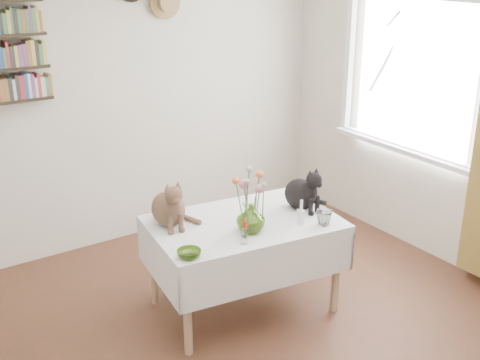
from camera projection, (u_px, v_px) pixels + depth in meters
room at (283, 180)px, 3.36m from camera, size 4.08×4.58×2.58m
window at (411, 87)px, 4.96m from camera, size 0.12×1.52×1.32m
dining_table at (244, 243)px, 4.24m from camera, size 1.39×1.00×0.69m
tabby_cat at (168, 200)px, 4.06m from camera, size 0.28×0.34×0.36m
black_cat at (300, 186)px, 4.33m from camera, size 0.27×0.32×0.34m
flower_vase at (251, 218)px, 3.98m from camera, size 0.26×0.26×0.20m
green_bowl at (189, 254)px, 3.67m from camera, size 0.18×0.18×0.05m
drinking_glass at (324, 218)px, 4.10m from camera, size 0.13×0.13×0.11m
candlestick at (301, 216)px, 4.11m from camera, size 0.05×0.05×0.18m
berry_jar at (244, 232)px, 3.83m from camera, size 0.05×0.05×0.19m
porcelain_figurine at (299, 206)px, 4.32m from camera, size 0.05×0.05×0.09m
flower_bouquet at (250, 184)px, 3.91m from camera, size 0.17×0.13×0.39m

